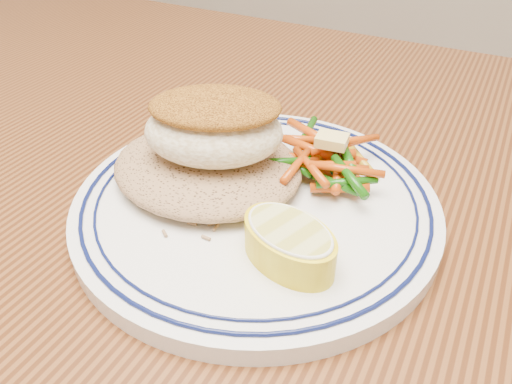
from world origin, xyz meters
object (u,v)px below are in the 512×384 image
at_px(dining_table, 263,296).
at_px(fish_fillet, 214,126).
at_px(plate, 256,203).
at_px(vegetable_pile, 323,160).
at_px(rice_pilaf, 207,163).
at_px(lemon_wedge, 289,242).

height_order(dining_table, fish_fillet, fish_fillet).
xyz_separation_m(dining_table, plate, (-0.01, -0.00, 0.11)).
bearing_deg(dining_table, vegetable_pile, 62.14).
height_order(dining_table, rice_pilaf, rice_pilaf).
xyz_separation_m(dining_table, fish_fillet, (-0.04, 0.00, 0.16)).
bearing_deg(fish_fillet, plate, -8.00).
bearing_deg(lemon_wedge, rice_pilaf, 150.03).
relative_size(rice_pilaf, lemon_wedge, 1.88).
relative_size(dining_table, plate, 5.32).
distance_m(plate, rice_pilaf, 0.05).
xyz_separation_m(fish_fillet, lemon_wedge, (0.09, -0.06, -0.04)).
bearing_deg(rice_pilaf, dining_table, -2.20).
xyz_separation_m(fish_fillet, vegetable_pile, (0.07, 0.05, -0.04)).
distance_m(plate, lemon_wedge, 0.08).
xyz_separation_m(rice_pilaf, fish_fillet, (0.01, 0.00, 0.04)).
xyz_separation_m(rice_pilaf, vegetable_pile, (0.08, 0.05, -0.00)).
height_order(fish_fillet, lemon_wedge, fish_fillet).
bearing_deg(plate, lemon_wedge, -45.27).
xyz_separation_m(plate, rice_pilaf, (-0.05, 0.00, 0.02)).
distance_m(plate, vegetable_pile, 0.07).
bearing_deg(dining_table, plate, -154.85).
xyz_separation_m(dining_table, lemon_wedge, (0.05, -0.05, 0.13)).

